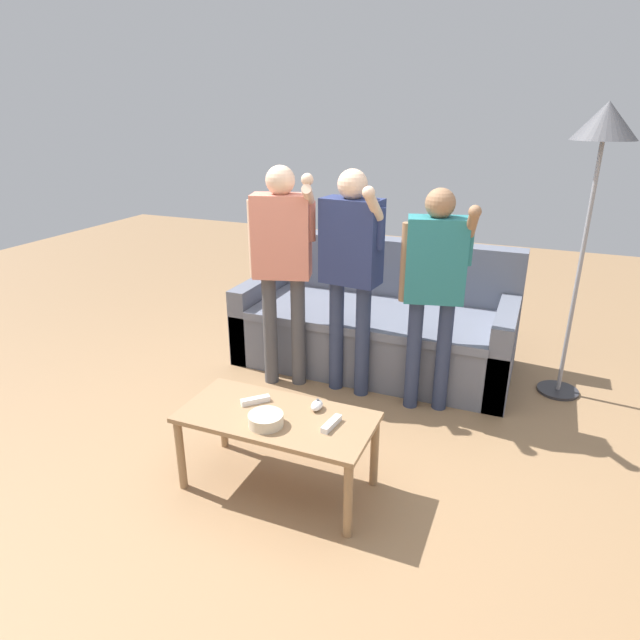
% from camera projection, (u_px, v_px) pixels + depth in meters
% --- Properties ---
extents(ground_plane, '(12.00, 12.00, 0.00)m').
position_uv_depth(ground_plane, '(295.00, 469.00, 3.03)').
color(ground_plane, '#93704C').
extents(couch, '(2.05, 0.95, 0.92)m').
position_uv_depth(couch, '(377.00, 325.00, 4.24)').
color(couch, slate).
rests_on(couch, ground).
extents(coffee_table, '(0.99, 0.48, 0.43)m').
position_uv_depth(coffee_table, '(277.00, 425.00, 2.77)').
color(coffee_table, '#997551').
rests_on(coffee_table, ground).
extents(snack_bowl, '(0.17, 0.17, 0.06)m').
position_uv_depth(snack_bowl, '(266.00, 420.00, 2.65)').
color(snack_bowl, beige).
rests_on(snack_bowl, coffee_table).
extents(game_remote_nunchuk, '(0.06, 0.09, 0.05)m').
position_uv_depth(game_remote_nunchuk, '(317.00, 405.00, 2.79)').
color(game_remote_nunchuk, white).
rests_on(game_remote_nunchuk, coffee_table).
extents(floor_lamp, '(0.38, 0.38, 1.92)m').
position_uv_depth(floor_lamp, '(603.00, 141.00, 3.24)').
color(floor_lamp, '#2D2D33').
rests_on(floor_lamp, ground).
extents(player_left, '(0.49, 0.30, 1.55)m').
position_uv_depth(player_left, '(282.00, 253.00, 3.65)').
color(player_left, '#47474C').
rests_on(player_left, ground).
extents(player_center, '(0.45, 0.36, 1.54)m').
position_uv_depth(player_center, '(351.00, 259.00, 3.53)').
color(player_center, '#2D3856').
rests_on(player_center, ground).
extents(player_right, '(0.46, 0.29, 1.45)m').
position_uv_depth(player_right, '(435.00, 277.00, 3.34)').
color(player_right, '#2D3856').
rests_on(player_right, ground).
extents(game_remote_wand_near, '(0.13, 0.13, 0.03)m').
position_uv_depth(game_remote_wand_near, '(255.00, 400.00, 2.86)').
color(game_remote_wand_near, white).
rests_on(game_remote_wand_near, coffee_table).
extents(game_remote_wand_far, '(0.06, 0.16, 0.03)m').
position_uv_depth(game_remote_wand_far, '(331.00, 424.00, 2.65)').
color(game_remote_wand_far, white).
rests_on(game_remote_wand_far, coffee_table).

